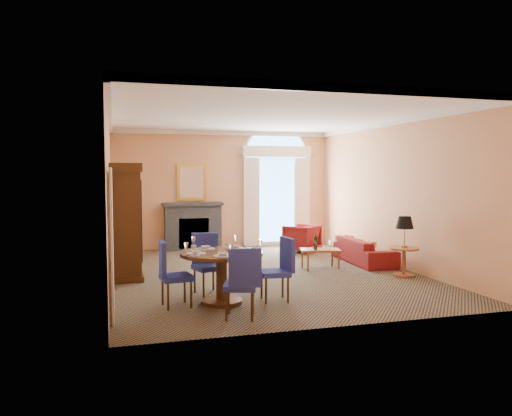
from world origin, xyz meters
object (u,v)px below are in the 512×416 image
object	(u,v)px
armoire	(125,223)
armchair	(302,238)
dining_table	(222,265)
sofa	(365,251)
coffee_table	(320,250)
side_table	(404,239)

from	to	relation	value
armoire	armchair	bearing A→B (deg)	24.65
dining_table	armoire	bearing A→B (deg)	120.12
sofa	armchair	xyz separation A→B (m)	(-0.80, 1.90, 0.08)
armoire	coffee_table	distance (m)	4.09
armoire	side_table	size ratio (longest dim) A/B	1.91
armchair	side_table	world-z (taller)	side_table
armchair	side_table	distance (m)	3.55
armchair	coffee_table	xyz separation A→B (m)	(-0.44, -2.25, 0.05)
sofa	dining_table	bearing A→B (deg)	126.40
dining_table	side_table	xyz separation A→B (m)	(3.91, 1.05, 0.14)
armoire	sofa	bearing A→B (deg)	1.68
dining_table	sofa	bearing A→B (deg)	33.72
sofa	armchair	distance (m)	2.06
coffee_table	armchair	bearing A→B (deg)	93.35
dining_table	coffee_table	bearing A→B (deg)	40.39
coffee_table	side_table	world-z (taller)	side_table
armchair	side_table	xyz separation A→B (m)	(0.85, -3.42, 0.39)
armoire	coffee_table	world-z (taller)	armoire
sofa	coffee_table	world-z (taller)	coffee_table
side_table	dining_table	bearing A→B (deg)	-164.92
coffee_table	armoire	bearing A→B (deg)	-168.21
armoire	dining_table	bearing A→B (deg)	-59.88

